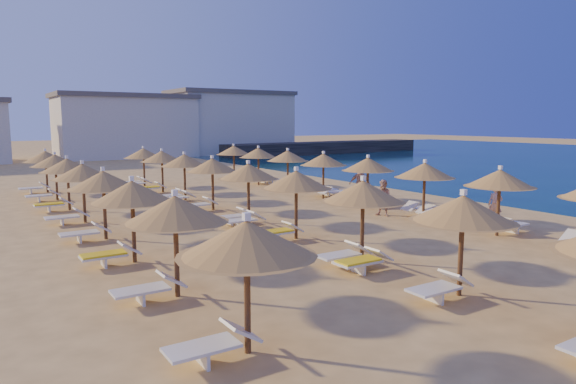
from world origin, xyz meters
TOP-DOWN VIEW (x-y plane):
  - ground at (0.00, 0.00)m, footprint 220.00×220.00m
  - jetty at (27.96, 40.53)m, footprint 30.22×6.25m
  - hotel_blocks at (3.04, 47.61)m, footprint 49.19×9.04m
  - parasol_row_east at (3.86, 3.23)m, footprint 2.55×34.99m
  - parasol_row_west at (-2.66, 3.23)m, footprint 2.55×34.99m
  - parasol_row_inland at (-8.48, 6.84)m, footprint 2.55×27.78m
  - loungers at (-1.51, 3.82)m, footprint 15.42×33.09m
  - beachgoer_a at (5.78, -0.70)m, footprint 0.56×0.67m
  - beachgoer_b at (3.08, 3.04)m, footprint 0.91×0.98m
  - beachgoer_c at (4.76, 6.66)m, footprint 1.04×1.16m

SIDE VIEW (x-z plane):
  - ground at x=0.00m, z-range 0.00..0.00m
  - loungers at x=-1.51m, z-range 0.01..0.67m
  - jetty at x=27.96m, z-range 0.00..1.50m
  - beachgoer_a at x=5.78m, z-range 0.00..1.57m
  - beachgoer_b at x=3.08m, z-range 0.00..1.62m
  - beachgoer_c at x=4.76m, z-range 0.00..1.89m
  - parasol_row_inland at x=-8.48m, z-range 0.79..3.39m
  - parasol_row_east at x=3.86m, z-range 0.79..3.39m
  - parasol_row_west at x=-2.66m, z-range 0.79..3.39m
  - hotel_blocks at x=3.04m, z-range -0.35..7.75m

